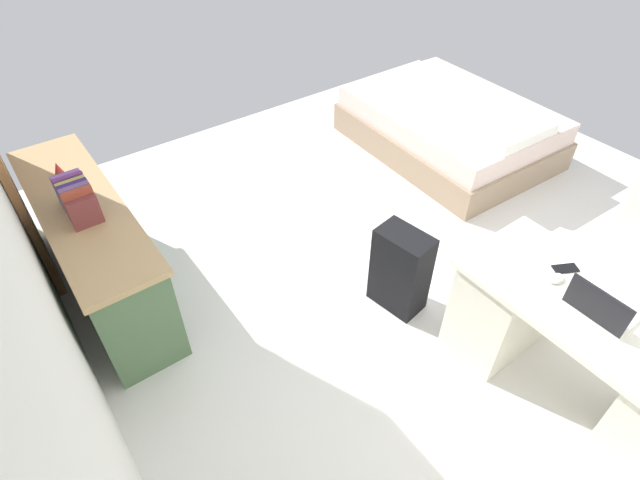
# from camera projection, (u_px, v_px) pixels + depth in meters

# --- Properties ---
(ground_plane) EXTENTS (5.63, 5.63, 0.00)m
(ground_plane) POSITION_uv_depth(u_px,v_px,m) (416.00, 266.00, 3.77)
(ground_plane) COLOR silver
(wall_back) EXTENTS (4.54, 0.10, 2.77)m
(wall_back) POSITION_uv_depth(u_px,v_px,m) (10.00, 263.00, 1.83)
(wall_back) COLOR silver
(wall_back) RESTS_ON ground_plane
(desk) EXTENTS (1.44, 0.67, 0.72)m
(desk) POSITION_uv_depth(u_px,v_px,m) (579.00, 353.00, 2.73)
(desk) COLOR silver
(desk) RESTS_ON ground_plane
(office_chair) EXTENTS (0.52, 0.52, 0.94)m
(office_chair) POSITION_uv_depth(u_px,v_px,m) (624.00, 266.00, 3.18)
(office_chair) COLOR black
(office_chair) RESTS_ON ground_plane
(credenza) EXTENTS (1.80, 0.48, 0.76)m
(credenza) POSITION_uv_depth(u_px,v_px,m) (96.00, 248.00, 3.35)
(credenza) COLOR #4C6B47
(credenza) RESTS_ON ground_plane
(bed) EXTENTS (1.95, 1.47, 0.58)m
(bed) POSITION_uv_depth(u_px,v_px,m) (449.00, 127.00, 4.86)
(bed) COLOR gray
(bed) RESTS_ON ground_plane
(suitcase_black) EXTENTS (0.39, 0.27, 0.62)m
(suitcase_black) POSITION_uv_depth(u_px,v_px,m) (400.00, 270.00, 3.30)
(suitcase_black) COLOR black
(suitcase_black) RESTS_ON ground_plane
(laptop) EXTENTS (0.31, 0.22, 0.21)m
(laptop) POSITION_uv_depth(u_px,v_px,m) (600.00, 308.00, 2.46)
(laptop) COLOR silver
(laptop) RESTS_ON desk
(computer_mouse) EXTENTS (0.06, 0.10, 0.03)m
(computer_mouse) POSITION_uv_depth(u_px,v_px,m) (556.00, 278.00, 2.66)
(computer_mouse) COLOR white
(computer_mouse) RESTS_ON desk
(cell_phone_by_mouse) EXTENTS (0.12, 0.15, 0.01)m
(cell_phone_by_mouse) POSITION_uv_depth(u_px,v_px,m) (565.00, 268.00, 2.73)
(cell_phone_by_mouse) COLOR black
(cell_phone_by_mouse) RESTS_ON desk
(book_row) EXTENTS (0.36, 0.17, 0.24)m
(book_row) POSITION_uv_depth(u_px,v_px,m) (77.00, 198.00, 2.96)
(book_row) COLOR brown
(book_row) RESTS_ON credenza
(figurine_small) EXTENTS (0.08, 0.08, 0.11)m
(figurine_small) POSITION_uv_depth(u_px,v_px,m) (58.00, 170.00, 3.28)
(figurine_small) COLOR red
(figurine_small) RESTS_ON credenza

